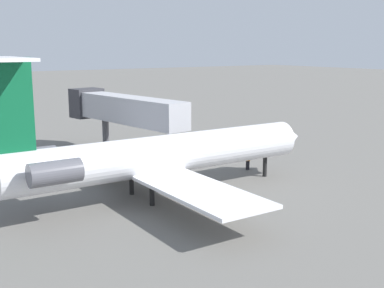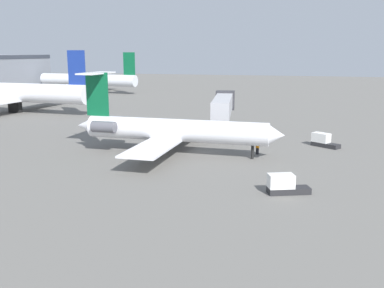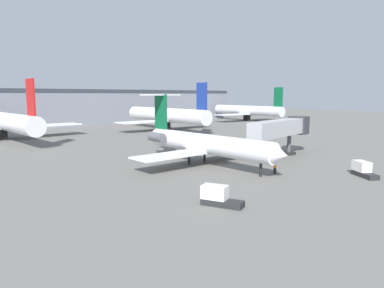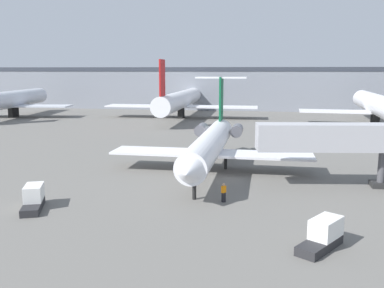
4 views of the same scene
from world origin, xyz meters
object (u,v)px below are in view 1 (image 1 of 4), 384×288
regional_jet (155,155)px  jet_bridge (119,109)px  baggage_tug_trailing (263,139)px  ground_crew_marshaller (248,161)px

regional_jet → jet_bridge: 15.44m
jet_bridge → baggage_tug_trailing: bearing=-108.0°
regional_jet → jet_bridge: (14.76, -4.26, 1.60)m
ground_crew_marshaller → baggage_tug_trailing: size_ratio=0.41×
jet_bridge → baggage_tug_trailing: size_ratio=4.25×
jet_bridge → ground_crew_marshaller: bearing=-150.3°
regional_jet → ground_crew_marshaller: 11.76m
regional_jet → baggage_tug_trailing: regional_jet is taller
jet_bridge → ground_crew_marshaller: 14.64m
jet_bridge → ground_crew_marshaller: (-12.24, -6.97, -4.01)m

